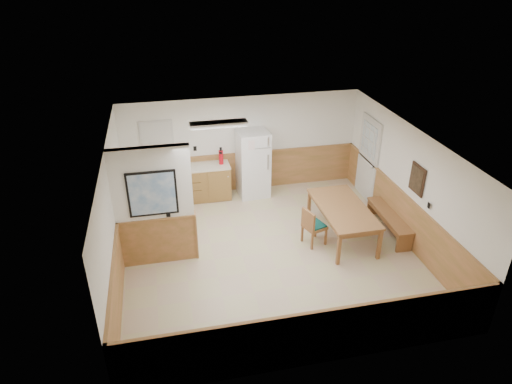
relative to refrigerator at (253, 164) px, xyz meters
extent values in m
plane|color=#CDB493|center=(-0.20, -2.63, -0.86)|extent=(6.00, 6.00, 0.00)
cube|color=white|center=(-0.20, -2.63, 1.64)|extent=(6.00, 6.00, 0.02)
cube|color=white|center=(-0.20, 0.37, 0.39)|extent=(6.00, 0.02, 2.50)
cube|color=white|center=(2.80, -2.63, 0.39)|extent=(0.02, 6.00, 2.50)
cube|color=white|center=(-3.20, -2.63, 0.39)|extent=(0.02, 6.00, 2.50)
cube|color=#C0794C|center=(-0.20, 0.35, -0.36)|extent=(6.00, 0.04, 1.00)
cube|color=#C0794C|center=(2.78, -2.63, -0.36)|extent=(0.04, 6.00, 1.00)
cube|color=#C0794C|center=(-3.18, -2.63, -0.36)|extent=(0.04, 6.00, 1.00)
cube|color=white|center=(-2.45, -2.43, 0.89)|extent=(1.50, 0.15, 1.50)
cube|color=#C0794C|center=(-2.45, -2.43, -0.36)|extent=(1.50, 0.17, 1.00)
cube|color=black|center=(-2.45, -2.52, 0.74)|extent=(0.92, 0.03, 0.92)
cube|color=white|center=(-2.45, -2.54, 0.74)|extent=(0.84, 0.01, 0.84)
cube|color=olive|center=(-1.30, 0.05, -0.43)|extent=(1.40, 0.60, 0.86)
cube|color=olive|center=(-2.77, 0.05, -0.43)|extent=(0.06, 0.60, 0.86)
cube|color=olive|center=(-2.03, 0.05, -0.43)|extent=(0.06, 0.60, 0.86)
cube|color=beige|center=(-1.70, 0.05, 0.02)|extent=(2.20, 0.60, 0.04)
cube|color=beige|center=(-1.70, 0.35, 0.09)|extent=(2.20, 0.02, 0.10)
cube|color=silver|center=(2.77, -0.73, 0.17)|extent=(0.05, 1.02, 2.15)
cube|color=silver|center=(2.76, -0.73, 0.17)|extent=(0.04, 0.90, 2.05)
cube|color=silver|center=(2.73, -0.73, 0.69)|extent=(0.02, 0.76, 0.80)
cube|color=silver|center=(-2.30, 0.35, 0.69)|extent=(0.80, 0.03, 1.00)
cube|color=silver|center=(-2.30, 0.34, 0.69)|extent=(0.70, 0.01, 0.90)
cube|color=#321F14|center=(2.77, -2.93, 0.69)|extent=(0.03, 0.50, 0.60)
cube|color=black|center=(2.75, -2.93, 0.69)|extent=(0.01, 0.42, 0.52)
cube|color=silver|center=(-1.00, -1.33, 1.59)|extent=(1.20, 0.30, 0.08)
cube|color=white|center=(-1.00, -1.33, 1.55)|extent=(1.15, 0.25, 0.01)
cube|color=white|center=(0.00, 0.00, 0.00)|extent=(0.80, 0.75, 1.72)
cube|color=silver|center=(0.30, -0.36, 0.70)|extent=(0.03, 0.02, 0.22)
cube|color=silver|center=(0.30, -0.36, 0.17)|extent=(0.03, 0.02, 0.40)
cube|color=#926235|center=(1.48, -2.38, -0.13)|extent=(1.00, 1.99, 0.05)
cube|color=#926235|center=(1.48, -2.38, -0.21)|extent=(0.90, 1.89, 0.10)
cube|color=#926235|center=(1.05, -3.32, -0.51)|extent=(0.07, 0.07, 0.70)
cube|color=#926235|center=(1.04, -1.45, -0.51)|extent=(0.07, 0.07, 0.70)
cube|color=#926235|center=(1.92, -3.32, -0.51)|extent=(0.07, 0.07, 0.70)
cube|color=#926235|center=(1.91, -1.45, -0.51)|extent=(0.07, 0.07, 0.70)
cube|color=#926235|center=(2.60, -2.41, -0.43)|extent=(0.42, 1.68, 0.05)
cube|color=#926235|center=(2.60, -3.19, -0.66)|extent=(0.35, 0.07, 0.40)
cube|color=#926235|center=(2.60, -1.62, -0.66)|extent=(0.35, 0.07, 0.40)
cube|color=#926235|center=(0.82, -2.49, -0.44)|extent=(0.53, 0.53, 0.06)
cube|color=#10534B|center=(0.82, -2.49, -0.39)|extent=(0.48, 0.48, 0.03)
cube|color=#926235|center=(0.64, -2.55, -0.21)|extent=(0.18, 0.41, 0.40)
cube|color=#10534B|center=(0.47, -2.60, -0.21)|extent=(0.13, 0.35, 0.34)
cube|color=#926235|center=(0.70, -2.72, -0.66)|extent=(0.05, 0.05, 0.39)
cube|color=#926235|center=(0.59, -2.38, -0.66)|extent=(0.05, 0.05, 0.39)
cube|color=#926235|center=(1.04, -2.61, -0.66)|extent=(0.05, 0.05, 0.39)
cube|color=#926235|center=(0.93, -2.26, -0.66)|extent=(0.05, 0.05, 0.39)
cylinder|color=red|center=(-0.80, 0.07, 0.22)|extent=(0.13, 0.13, 0.36)
cylinder|color=black|center=(-0.80, 0.07, 0.44)|extent=(0.06, 0.06, 0.08)
cylinder|color=#1A8F2B|center=(-2.54, 0.10, 0.15)|extent=(0.08, 0.08, 0.23)
camera|label=1|loc=(-2.15, -10.27, 4.76)|focal=32.00mm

